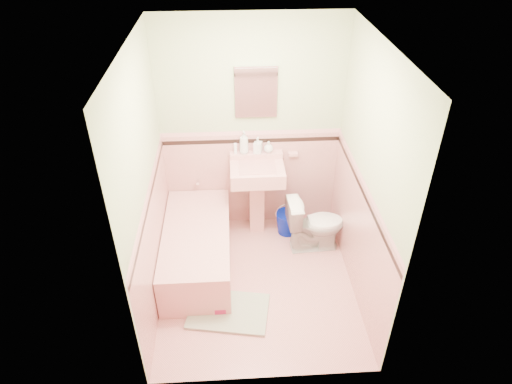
{
  "coord_description": "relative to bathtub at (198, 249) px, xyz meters",
  "views": [
    {
      "loc": [
        -0.22,
        -3.36,
        3.49
      ],
      "look_at": [
        0.0,
        0.25,
        1.0
      ],
      "focal_mm": 31.56,
      "sensor_mm": 36.0,
      "label": 1
    }
  ],
  "objects": [
    {
      "name": "soap_dish",
      "position": [
        1.1,
        0.73,
        0.72
      ],
      "size": [
        0.11,
        0.06,
        0.04
      ],
      "primitive_type": "cube",
      "color": "#D99291",
      "rests_on": "wall_back"
    },
    {
      "name": "shoe",
      "position": [
        0.26,
        -0.71,
        -0.16
      ],
      "size": [
        0.16,
        0.08,
        0.06
      ],
      "primitive_type": "cube",
      "rotation": [
        0.0,
        0.0,
        0.02
      ],
      "color": "#BF1E59",
      "rests_on": "bath_mat"
    },
    {
      "name": "wainscot_right",
      "position": [
        1.62,
        -0.33,
        0.38
      ],
      "size": [
        0.0,
        2.2,
        2.2
      ],
      "primitive_type": "plane",
      "rotation": [
        1.57,
        0.0,
        -1.57
      ],
      "color": "pink",
      "rests_on": "ground"
    },
    {
      "name": "ceiling",
      "position": [
        0.63,
        -0.33,
        2.27
      ],
      "size": [
        2.2,
        2.2,
        0.0
      ],
      "primitive_type": "plane",
      "rotation": [
        3.14,
        0.0,
        0.0
      ],
      "color": "white",
      "rests_on": "ground"
    },
    {
      "name": "accent_front",
      "position": [
        0.63,
        -1.41,
        0.9
      ],
      "size": [
        2.0,
        0.0,
        2.0
      ],
      "primitive_type": "plane",
      "rotation": [
        -1.57,
        0.0,
        0.0
      ],
      "color": "black",
      "rests_on": "ground"
    },
    {
      "name": "cap_back",
      "position": [
        0.63,
        0.75,
        0.99
      ],
      "size": [
        2.0,
        0.0,
        2.0
      ],
      "primitive_type": "plane",
      "rotation": [
        1.57,
        0.0,
        0.0
      ],
      "color": "pink",
      "rests_on": "ground"
    },
    {
      "name": "soap_bottle_mid",
      "position": [
        0.7,
        0.71,
        0.86
      ],
      "size": [
        0.11,
        0.11,
        0.19
      ],
      "primitive_type": "imported",
      "rotation": [
        0.0,
        0.0,
        -0.33
      ],
      "color": "#B2B2B2",
      "rests_on": "sink"
    },
    {
      "name": "wall_left",
      "position": [
        -0.37,
        -0.33,
        1.02
      ],
      "size": [
        0.0,
        2.5,
        2.5
      ],
      "primitive_type": "plane",
      "rotation": [
        1.57,
        0.0,
        1.57
      ],
      "color": "beige",
      "rests_on": "ground"
    },
    {
      "name": "tube",
      "position": [
        0.45,
        0.71,
        0.83
      ],
      "size": [
        0.05,
        0.05,
        0.12
      ],
      "primitive_type": "cylinder",
      "rotation": [
        0.0,
        0.0,
        -0.31
      ],
      "color": "white",
      "rests_on": "sink"
    },
    {
      "name": "wainscot_back",
      "position": [
        0.63,
        0.76,
        0.38
      ],
      "size": [
        2.0,
        0.0,
        2.0
      ],
      "primitive_type": "plane",
      "rotation": [
        1.57,
        0.0,
        0.0
      ],
      "color": "pink",
      "rests_on": "ground"
    },
    {
      "name": "accent_right",
      "position": [
        1.61,
        -0.33,
        0.89
      ],
      "size": [
        0.0,
        2.2,
        2.2
      ],
      "primitive_type": "plane",
      "rotation": [
        1.57,
        0.0,
        -1.57
      ],
      "color": "black",
      "rests_on": "ground"
    },
    {
      "name": "wall_front",
      "position": [
        0.63,
        -1.43,
        1.02
      ],
      "size": [
        2.5,
        0.0,
        2.5
      ],
      "primitive_type": "plane",
      "rotation": [
        -1.57,
        0.0,
        0.0
      ],
      "color": "beige",
      "rests_on": "ground"
    },
    {
      "name": "bathtub",
      "position": [
        0.0,
        0.0,
        0.0
      ],
      "size": [
        0.7,
        1.5,
        0.45
      ],
      "primitive_type": "cube",
      "color": "#D99291",
      "rests_on": "floor"
    },
    {
      "name": "soap_bottle_left",
      "position": [
        0.54,
        0.71,
        0.9
      ],
      "size": [
        0.13,
        0.13,
        0.27
      ],
      "primitive_type": "imported",
      "rotation": [
        0.0,
        0.0,
        0.26
      ],
      "color": "#B2B2B2",
      "rests_on": "sink"
    },
    {
      "name": "cap_front",
      "position": [
        0.63,
        -1.41,
        0.99
      ],
      "size": [
        2.0,
        0.0,
        2.0
      ],
      "primitive_type": "plane",
      "rotation": [
        -1.57,
        0.0,
        0.0
      ],
      "color": "pink",
      "rests_on": "ground"
    },
    {
      "name": "wall_back",
      "position": [
        0.63,
        0.77,
        1.02
      ],
      "size": [
        2.5,
        0.0,
        2.5
      ],
      "primitive_type": "plane",
      "rotation": [
        1.57,
        0.0,
        0.0
      ],
      "color": "beige",
      "rests_on": "ground"
    },
    {
      "name": "bath_mat",
      "position": [
        0.32,
        -0.7,
        -0.21
      ],
      "size": [
        0.85,
        0.64,
        0.03
      ],
      "primitive_type": "cube",
      "rotation": [
        0.0,
        0.0,
        -0.18
      ],
      "color": "gray",
      "rests_on": "floor"
    },
    {
      "name": "soap_bottle_right",
      "position": [
        0.82,
        0.71,
        0.84
      ],
      "size": [
        0.14,
        0.14,
        0.13
      ],
      "primitive_type": "imported",
      "rotation": [
        0.0,
        0.0,
        -0.43
      ],
      "color": "#B2B2B2",
      "rests_on": "sink"
    },
    {
      "name": "medicine_cabinet",
      "position": [
        0.68,
        0.74,
        1.47
      ],
      "size": [
        0.44,
        0.04,
        0.55
      ],
      "primitive_type": "cube",
      "color": "white",
      "rests_on": "wall_back"
    },
    {
      "name": "wainscot_front",
      "position": [
        0.63,
        -1.42,
        0.38
      ],
      "size": [
        2.0,
        0.0,
        2.0
      ],
      "primitive_type": "plane",
      "rotation": [
        -1.57,
        0.0,
        0.0
      ],
      "color": "pink",
      "rests_on": "ground"
    },
    {
      "name": "wainscot_left",
      "position": [
        -0.36,
        -0.33,
        0.38
      ],
      "size": [
        0.0,
        2.2,
        2.2
      ],
      "primitive_type": "plane",
      "rotation": [
        1.57,
        0.0,
        1.57
      ],
      "color": "pink",
      "rests_on": "ground"
    },
    {
      "name": "cap_right",
      "position": [
        1.61,
        -0.33,
        1.0
      ],
      "size": [
        0.0,
        2.2,
        2.2
      ],
      "primitive_type": "plane",
      "rotation": [
        1.57,
        0.0,
        -1.57
      ],
      "color": "pink",
      "rests_on": "ground"
    },
    {
      "name": "bucket",
      "position": [
        1.04,
        0.5,
        -0.09
      ],
      "size": [
        0.34,
        0.34,
        0.28
      ],
      "primitive_type": null,
      "rotation": [
        0.0,
        0.0,
        0.26
      ],
      "color": "#021396",
      "rests_on": "floor"
    },
    {
      "name": "cap_left",
      "position": [
        -0.35,
        -0.33,
        1.0
      ],
      "size": [
        0.0,
        2.2,
        2.2
      ],
      "primitive_type": "plane",
      "rotation": [
        1.57,
        0.0,
        1.57
      ],
      "color": "pink",
      "rests_on": "ground"
    },
    {
      "name": "floor",
      "position": [
        0.63,
        -0.33,
        -0.23
      ],
      "size": [
        2.2,
        2.2,
        0.0
      ],
      "primitive_type": "plane",
      "color": "pink",
      "rests_on": "ground"
    },
    {
      "name": "toilet",
      "position": [
        1.32,
        0.22,
        0.1
      ],
      "size": [
        0.66,
        0.41,
        0.66
      ],
      "primitive_type": "imported",
      "rotation": [
        0.0,
        0.0,
        1.63
      ],
      "color": "white",
      "rests_on": "floor"
    },
    {
      "name": "accent_back",
      "position": [
        0.63,
        0.75,
        0.9
      ],
      "size": [
        2.0,
        0.0,
        2.0
      ],
      "primitive_type": "plane",
      "rotation": [
        1.57,
        0.0,
        0.0
      ],
      "color": "black",
      "rests_on": "ground"
    },
    {
      "name": "accent_left",
      "position": [
        -0.35,
        -0.33,
        0.89
      ],
      "size": [
        0.0,
        2.2,
        2.2
      ],
      "primitive_type": "plane",
      "rotation": [
        1.57,
        0.0,
        1.57
      ],
      "color": "black",
      "rests_on": "ground"
    },
    {
      "name": "wall_right",
      "position": [
        1.63,
        -0.33,
        1.02
      ],
      "size": [
        0.0,
        2.5,
        2.5
      ],
      "primitive_type": "plane",
      "rotation": [
        1.57,
        0.0,
        -1.57
      ],
      "color": "beige",
      "rests_on": "ground"
    },
    {
      "name": "sink",
      "position": [
        0.68,
        0.53,
        0.24
      ],
      "size": [
        0.59,
        0.49,
        0.93
      ],
      "primitive_type": null,
      "color": "#D99291",
      "rests_on": "floor"
    },
    {
      "name": "tub_faucet",
      "position": [
        0.0,
        0.72,
        0.41
      ],
      "size": [
        0.04,
        0.12,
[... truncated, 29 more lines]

